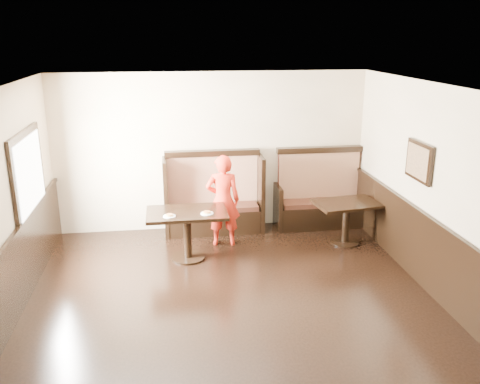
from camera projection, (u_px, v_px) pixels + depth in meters
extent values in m
plane|color=black|center=(240.00, 330.00, 6.11)|extent=(7.00, 7.00, 0.00)
plane|color=beige|center=(212.00, 152.00, 8.99)|extent=(5.50, 0.00, 5.50)
plane|color=beige|center=(467.00, 210.00, 6.06)|extent=(0.00, 7.00, 7.00)
plane|color=white|center=(240.00, 95.00, 5.27)|extent=(7.00, 7.00, 0.00)
cube|color=black|center=(455.00, 278.00, 6.32)|extent=(0.05, 6.90, 1.00)
cube|color=black|center=(28.00, 173.00, 7.07)|extent=(0.05, 1.50, 1.20)
cube|color=white|center=(30.00, 173.00, 7.07)|extent=(0.01, 1.30, 1.00)
cube|color=black|center=(419.00, 161.00, 7.10)|extent=(0.04, 0.70, 0.55)
cube|color=olive|center=(417.00, 162.00, 7.09)|extent=(0.01, 0.60, 0.45)
cube|color=black|center=(214.00, 220.00, 9.08)|extent=(1.60, 0.50, 0.42)
cube|color=#391C12|center=(214.00, 207.00, 9.01)|extent=(1.54, 0.46, 0.09)
cube|color=#531210|center=(213.00, 180.00, 9.08)|extent=(1.60, 0.12, 0.92)
cube|color=black|center=(212.00, 153.00, 8.93)|extent=(1.68, 0.16, 0.10)
cube|color=black|center=(166.00, 196.00, 8.92)|extent=(0.07, 0.72, 1.36)
cube|color=black|center=(260.00, 192.00, 9.15)|extent=(0.07, 0.72, 1.36)
cube|color=black|center=(320.00, 215.00, 9.35)|extent=(1.50, 0.50, 0.42)
cube|color=#391C12|center=(320.00, 202.00, 9.27)|extent=(1.44, 0.46, 0.09)
cube|color=#531210|center=(318.00, 176.00, 9.34)|extent=(1.50, 0.12, 0.92)
cube|color=black|center=(319.00, 150.00, 9.19)|extent=(1.58, 0.16, 0.10)
cube|color=black|center=(277.00, 206.00, 9.28)|extent=(0.07, 0.72, 0.80)
cube|color=black|center=(359.00, 202.00, 9.49)|extent=(0.07, 0.72, 0.80)
cube|color=black|center=(187.00, 213.00, 7.83)|extent=(1.24, 0.78, 0.05)
cylinder|color=black|center=(188.00, 237.00, 7.94)|extent=(0.12, 0.12, 0.72)
cylinder|color=black|center=(188.00, 257.00, 8.05)|extent=(0.54, 0.54, 0.03)
cube|color=black|center=(347.00, 204.00, 8.44)|extent=(1.13, 0.82, 0.05)
cylinder|color=black|center=(346.00, 224.00, 8.55)|extent=(0.11, 0.11, 0.67)
cylinder|color=black|center=(344.00, 242.00, 8.64)|extent=(0.49, 0.49, 0.03)
imported|color=red|center=(223.00, 201.00, 8.38)|extent=(0.59, 0.41, 1.55)
cylinder|color=white|center=(169.00, 216.00, 7.61)|extent=(0.19, 0.19, 0.01)
cylinder|color=tan|center=(169.00, 215.00, 7.60)|extent=(0.12, 0.12, 0.02)
cylinder|color=#EABA54|center=(169.00, 215.00, 7.60)|extent=(0.10, 0.10, 0.01)
cylinder|color=white|center=(207.00, 213.00, 7.73)|extent=(0.20, 0.20, 0.01)
cylinder|color=tan|center=(207.00, 212.00, 7.72)|extent=(0.12, 0.12, 0.02)
cylinder|color=#EABA54|center=(207.00, 212.00, 7.72)|extent=(0.11, 0.11, 0.01)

